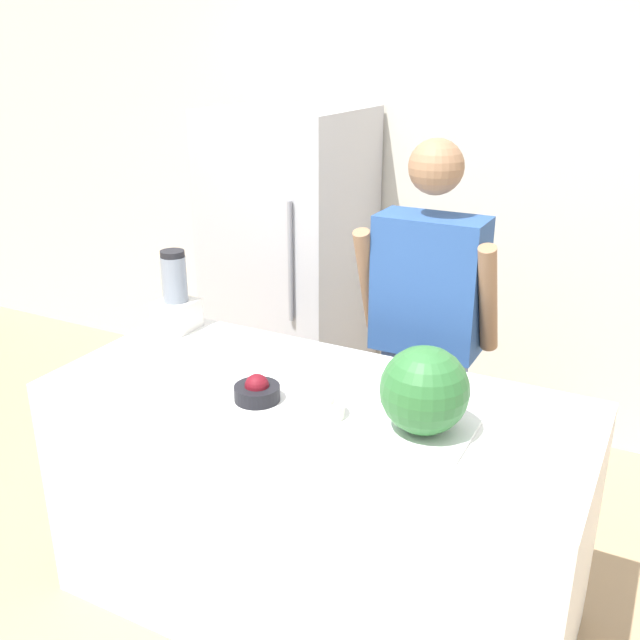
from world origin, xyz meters
TOP-DOWN VIEW (x-y plane):
  - wall_back at (0.00, 2.13)m, footprint 8.00×0.06m
  - counter_island at (0.00, 0.40)m, footprint 1.82×0.80m
  - refrigerator at (-0.84, 1.71)m, footprint 0.72×0.76m
  - person at (0.13, 1.14)m, footprint 0.57×0.26m
  - cutting_board at (0.38, 0.33)m, footprint 0.34×0.26m
  - watermelon at (0.41, 0.31)m, footprint 0.26×0.26m
  - bowl_cherries at (-0.15, 0.27)m, footprint 0.15×0.15m
  - bowl_cream at (0.09, 0.28)m, footprint 0.14×0.14m
  - blender at (-0.77, 0.65)m, footprint 0.15×0.15m

SIDE VIEW (x-z plane):
  - counter_island at x=0.00m, z-range 0.00..0.88m
  - refrigerator at x=-0.84m, z-range 0.00..1.68m
  - person at x=0.13m, z-range 0.02..1.66m
  - cutting_board at x=0.38m, z-range 0.88..0.90m
  - bowl_cream at x=0.09m, z-range 0.87..0.96m
  - bowl_cherries at x=-0.15m, z-range 0.87..0.96m
  - blender at x=-0.77m, z-range 0.85..1.18m
  - watermelon at x=0.41m, z-range 0.90..1.16m
  - wall_back at x=0.00m, z-range 0.00..2.60m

